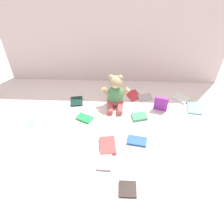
# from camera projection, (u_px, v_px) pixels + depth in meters

# --- Properties ---
(ground_plane) EXTENTS (3.20, 3.20, 0.00)m
(ground_plane) POSITION_uv_depth(u_px,v_px,m) (111.00, 113.00, 1.61)
(ground_plane) COLOR silver
(backdrop_drape) EXTENTS (1.73, 0.03, 0.71)m
(backdrop_drape) POSITION_uv_depth(u_px,v_px,m) (114.00, 41.00, 1.68)
(backdrop_drape) COLOR beige
(backdrop_drape) RESTS_ON ground_plane
(teddy_bear) EXTENTS (0.21, 0.18, 0.25)m
(teddy_bear) POSITION_uv_depth(u_px,v_px,m) (116.00, 94.00, 1.62)
(teddy_bear) COLOR #4C8C59
(teddy_bear) RESTS_ON ground_plane
(book_case_0) EXTENTS (0.12, 0.14, 0.01)m
(book_case_0) POSITION_uv_depth(u_px,v_px,m) (194.00, 108.00, 1.64)
(book_case_0) COLOR #78B8D3
(book_case_0) RESTS_ON ground_plane
(book_case_1) EXTENTS (0.09, 0.13, 0.01)m
(book_case_1) POSITION_uv_depth(u_px,v_px,m) (105.00, 161.00, 1.29)
(book_case_1) COLOR #A59DA4
(book_case_1) RESTS_ON ground_plane
(book_case_2) EXTENTS (0.12, 0.10, 0.02)m
(book_case_2) POSITION_uv_depth(u_px,v_px,m) (139.00, 116.00, 1.57)
(book_case_2) COLOR #419965
(book_case_2) RESTS_ON ground_plane
(book_case_3) EXTENTS (0.14, 0.14, 0.02)m
(book_case_3) POSITION_uv_depth(u_px,v_px,m) (181.00, 98.00, 1.72)
(book_case_3) COLOR silver
(book_case_3) RESTS_ON ground_plane
(book_case_4) EXTENTS (0.11, 0.12, 0.01)m
(book_case_4) POSITION_uv_depth(u_px,v_px,m) (77.00, 101.00, 1.69)
(book_case_4) COLOR black
(book_case_4) RESTS_ON ground_plane
(book_case_5) EXTENTS (0.11, 0.15, 0.02)m
(book_case_5) POSITION_uv_depth(u_px,v_px,m) (108.00, 145.00, 1.37)
(book_case_5) COLOR #C73F3D
(book_case_5) RESTS_ON ground_plane
(book_case_6) EXTENTS (0.10, 0.04, 0.11)m
(book_case_6) POSITION_uv_depth(u_px,v_px,m) (161.00, 104.00, 1.60)
(book_case_6) COLOR purple
(book_case_6) RESTS_ON ground_plane
(book_case_7) EXTENTS (0.15, 0.16, 0.01)m
(book_case_7) POSITION_uv_depth(u_px,v_px,m) (133.00, 95.00, 1.75)
(book_case_7) COLOR #C62F3C
(book_case_7) RESTS_ON ground_plane
(book_case_8) EXTENTS (0.13, 0.09, 0.01)m
(book_case_8) POSITION_uv_depth(u_px,v_px,m) (137.00, 141.00, 1.40)
(book_case_8) COLOR #2552A9
(book_case_8) RESTS_ON ground_plane
(book_case_9) EXTENTS (0.13, 0.11, 0.01)m
(book_case_9) POSITION_uv_depth(u_px,v_px,m) (85.00, 118.00, 1.56)
(book_case_9) COLOR green
(book_case_9) RESTS_ON ground_plane
(book_case_10) EXTENTS (0.12, 0.10, 0.01)m
(book_case_10) POSITION_uv_depth(u_px,v_px,m) (145.00, 97.00, 1.73)
(book_case_10) COLOR #A4A1A0
(book_case_10) RESTS_ON ground_plane
(book_case_11) EXTENTS (0.09, 0.12, 0.01)m
(book_case_11) POSITION_uv_depth(u_px,v_px,m) (31.00, 122.00, 1.53)
(book_case_11) COLOR #7EB6D4
(book_case_11) RESTS_ON ground_plane
(book_case_12) EXTENTS (0.09, 0.09, 0.01)m
(book_case_12) POSITION_uv_depth(u_px,v_px,m) (128.00, 189.00, 1.16)
(book_case_12) COLOR black
(book_case_12) RESTS_ON ground_plane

